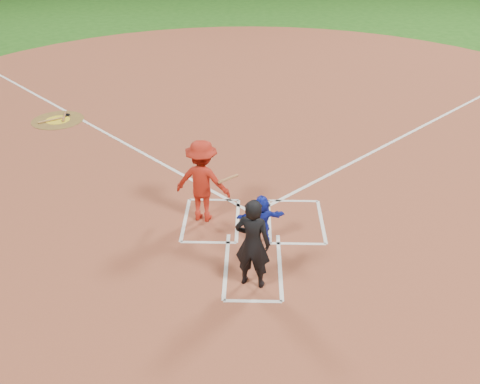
{
  "coord_description": "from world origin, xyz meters",
  "views": [
    {
      "loc": [
        -0.04,
        -10.48,
        6.76
      ],
      "look_at": [
        -0.3,
        -0.4,
        1.0
      ],
      "focal_mm": 40.0,
      "sensor_mm": 36.0,
      "label": 1
    }
  ],
  "objects_px": {
    "home_plate": "(253,220)",
    "batter_at_plate": "(202,181)",
    "catcher": "(262,220)",
    "on_deck_circle": "(58,120)",
    "umpire": "(253,244)"
  },
  "relations": [
    {
      "from": "home_plate",
      "to": "batter_at_plate",
      "type": "distance_m",
      "value": 1.52
    },
    {
      "from": "umpire",
      "to": "batter_at_plate",
      "type": "height_order",
      "value": "batter_at_plate"
    },
    {
      "from": "home_plate",
      "to": "catcher",
      "type": "xyz_separation_m",
      "value": [
        0.17,
        -0.85,
        0.56
      ]
    },
    {
      "from": "on_deck_circle",
      "to": "batter_at_plate",
      "type": "height_order",
      "value": "batter_at_plate"
    },
    {
      "from": "batter_at_plate",
      "to": "home_plate",
      "type": "bearing_deg",
      "value": -3.96
    },
    {
      "from": "on_deck_circle",
      "to": "catcher",
      "type": "xyz_separation_m",
      "value": [
        6.72,
        -6.85,
        0.56
      ]
    },
    {
      "from": "batter_at_plate",
      "to": "on_deck_circle",
      "type": "bearing_deg",
      "value": 132.27
    },
    {
      "from": "umpire",
      "to": "home_plate",
      "type": "bearing_deg",
      "value": -74.8
    },
    {
      "from": "home_plate",
      "to": "umpire",
      "type": "relative_size",
      "value": 0.32
    },
    {
      "from": "catcher",
      "to": "batter_at_plate",
      "type": "relative_size",
      "value": 0.58
    },
    {
      "from": "catcher",
      "to": "umpire",
      "type": "height_order",
      "value": "umpire"
    },
    {
      "from": "on_deck_circle",
      "to": "home_plate",
      "type": "bearing_deg",
      "value": -42.51
    },
    {
      "from": "home_plate",
      "to": "on_deck_circle",
      "type": "distance_m",
      "value": 8.88
    },
    {
      "from": "on_deck_circle",
      "to": "catcher",
      "type": "relative_size",
      "value": 1.49
    },
    {
      "from": "home_plate",
      "to": "catcher",
      "type": "height_order",
      "value": "catcher"
    }
  ]
}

